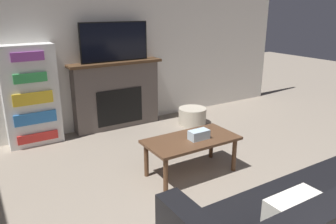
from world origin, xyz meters
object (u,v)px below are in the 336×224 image
Objects in this scene: fireplace at (117,95)px; bookshelf at (31,96)px; tv at (115,42)px; coffee_table at (191,143)px; storage_basket at (192,116)px.

fireplace is 1.06× the size of bookshelf.
tv is 1.36m from bookshelf.
fireplace is 1.22m from bookshelf.
tv is at bearing 0.13° from bookshelf.
coffee_table is (0.09, -1.79, -0.93)m from tv.
bookshelf is (-1.29, 1.79, 0.30)m from coffee_table.
storage_basket is at bearing -12.12° from bookshelf.
storage_basket is (0.96, 1.31, -0.23)m from coffee_table.
bookshelf is at bearing 167.88° from storage_basket.
bookshelf is 2.37m from storage_basket.
bookshelf reaches higher than fireplace.
fireplace reaches higher than storage_basket.
storage_basket is at bearing -25.77° from fireplace.
tv is 1.64m from storage_basket.
coffee_table is at bearing -126.41° from storage_basket.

